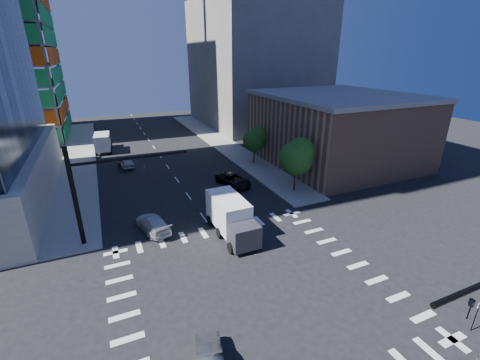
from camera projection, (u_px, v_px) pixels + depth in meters
ground at (254, 288)px, 23.66m from camera, size 160.00×160.00×0.00m
road_markings at (254, 288)px, 23.66m from camera, size 20.00×20.00×0.01m
sidewalk_ne at (221, 142)px, 62.37m from camera, size 5.00×60.00×0.15m
sidewalk_nw at (79, 158)px, 52.96m from camera, size 5.00×60.00×0.15m
commercial_building at (336, 128)px, 49.84m from camera, size 20.50×22.50×10.60m
bg_building_ne at (255, 64)px, 75.49m from camera, size 24.00×30.00×28.00m
signal_mast_nw at (92, 186)px, 27.67m from camera, size 10.20×0.40×9.00m
tree_south at (298, 156)px, 38.53m from camera, size 4.16×4.16×6.82m
tree_north at (255, 139)px, 49.11m from camera, size 3.54×3.52×5.78m
no_parking_sign at (477, 313)px, 19.52m from camera, size 0.30×0.06×2.20m
car_nb_far at (233, 180)px, 41.94m from camera, size 3.81×5.93×1.52m
car_sb_near at (153, 224)px, 31.12m from camera, size 3.26×5.56×1.51m
car_sb_mid at (126, 162)px, 48.66m from camera, size 2.26×4.77×1.58m
box_truck_near at (233, 221)px, 29.92m from camera, size 2.93×6.74×3.52m
box_truck_far at (103, 143)px, 56.76m from camera, size 3.07×6.34×3.23m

